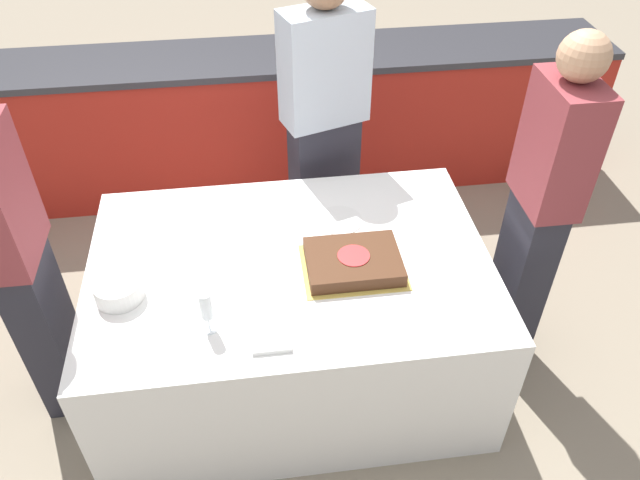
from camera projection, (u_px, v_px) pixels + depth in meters
ground_plane at (294, 366)px, 3.15m from camera, size 14.00×14.00×0.00m
back_counter at (267, 120)px, 4.10m from camera, size 4.40×0.58×0.92m
dining_table at (292, 318)px, 2.91m from camera, size 1.72×1.19×0.73m
cake at (353, 262)px, 2.62m from camera, size 0.43×0.34×0.07m
plate_stack at (118, 290)px, 2.48m from camera, size 0.19×0.19×0.09m
wine_glass at (206, 307)px, 2.30m from camera, size 0.06×0.06×0.19m
side_plate_near_cake at (339, 220)px, 2.88m from camera, size 0.21×0.21×0.00m
utensil_pile at (271, 341)px, 2.32m from camera, size 0.15×0.11×0.02m
person_cutting_cake at (324, 125)px, 3.20m from camera, size 0.46×0.32×1.72m
person_seated_left at (16, 256)px, 2.46m from camera, size 0.22×0.35×1.67m
person_seated_right at (539, 212)px, 2.68m from camera, size 0.20×0.33×1.68m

